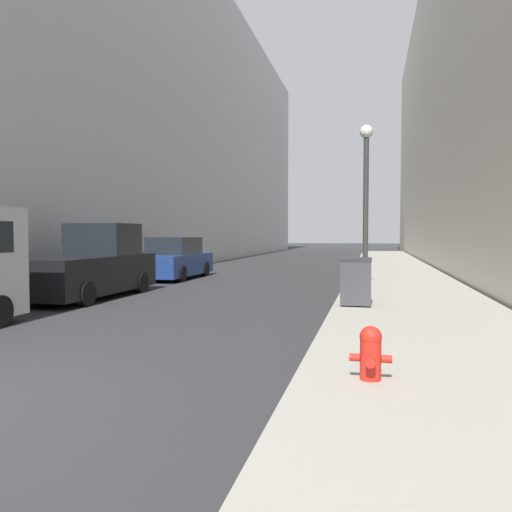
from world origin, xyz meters
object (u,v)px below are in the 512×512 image
lamppost (366,197)px  parked_sedan_near (175,260)px  pickup_truck (91,267)px  fire_hydrant (371,352)px  trash_bin (356,281)px

lamppost → parked_sedan_near: (-7.67, 3.80, -2.15)m
pickup_truck → parked_sedan_near: size_ratio=1.09×
lamppost → pickup_truck: bearing=-162.4°
pickup_truck → fire_hydrant: bearing=-41.8°
lamppost → fire_hydrant: bearing=-88.9°
fire_hydrant → trash_bin: trash_bin is taller
fire_hydrant → parked_sedan_near: (-7.86, 13.30, 0.31)m
fire_hydrant → lamppost: size_ratio=0.13×
fire_hydrant → parked_sedan_near: parked_sedan_near is taller
fire_hydrant → parked_sedan_near: 15.45m
trash_bin → fire_hydrant: bearing=-86.7°
trash_bin → pickup_truck: (-7.52, 0.99, 0.16)m
lamppost → pickup_truck: 8.32m
fire_hydrant → pickup_truck: pickup_truck is taller
trash_bin → lamppost: bearing=87.3°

